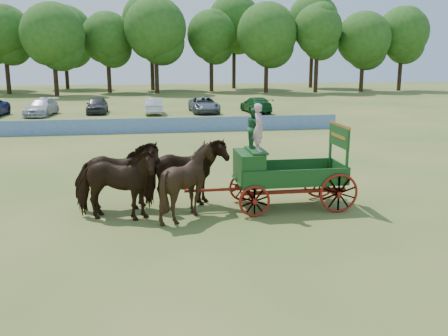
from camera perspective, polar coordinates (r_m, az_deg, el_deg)
ground at (r=18.51m, az=-1.78°, el=-4.16°), size 160.00×160.00×0.00m
horse_lead_left at (r=16.80m, az=-12.28°, el=-1.82°), size 3.18×2.04×2.48m
horse_lead_right at (r=17.86m, az=-12.11°, el=-0.94°), size 3.02×1.53×2.48m
horse_wheel_left at (r=16.83m, az=-4.10°, el=-1.51°), size 2.43×2.21×2.49m
horse_wheel_right at (r=17.89m, az=-4.42°, el=-0.66°), size 3.16×1.96×2.48m
farm_dray at (r=17.78m, az=5.29°, el=0.43°), size 6.00×2.00×3.79m
sponsor_banner at (r=35.91m, az=-7.14°, el=4.88°), size 26.00×0.08×1.05m
parked_cars at (r=48.03m, az=-15.74°, el=6.75°), size 36.82×6.81×1.59m
treeline at (r=77.42m, az=-12.64°, el=15.27°), size 89.48×23.39×15.76m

